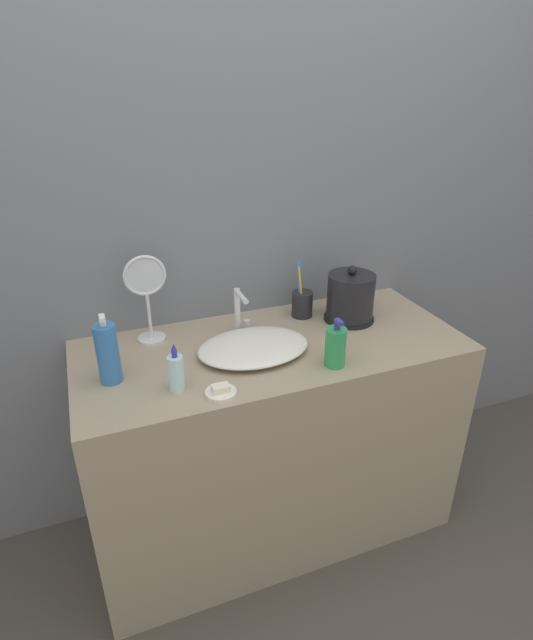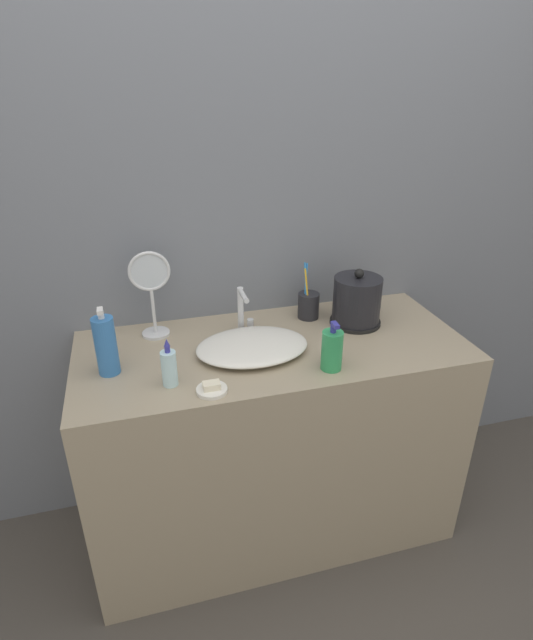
# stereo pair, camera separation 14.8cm
# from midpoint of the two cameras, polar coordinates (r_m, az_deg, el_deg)

# --- Properties ---
(ground_plane) EXTENTS (12.00, 12.00, 0.00)m
(ground_plane) POSITION_cam_midpoint_polar(r_m,az_deg,el_deg) (2.09, 5.45, -27.38)
(ground_plane) COLOR #47423D
(wall_back) EXTENTS (6.00, 0.04, 2.60)m
(wall_back) POSITION_cam_midpoint_polar(r_m,az_deg,el_deg) (1.85, 0.47, 14.51)
(wall_back) COLOR slate
(wall_back) RESTS_ON ground_plane
(vanity_counter) EXTENTS (1.35, 0.58, 0.83)m
(vanity_counter) POSITION_cam_midpoint_polar(r_m,az_deg,el_deg) (1.97, 2.93, -13.57)
(vanity_counter) COLOR gray
(vanity_counter) RESTS_ON ground_plane
(sink_basin) EXTENTS (0.38, 0.28, 0.05)m
(sink_basin) POSITION_cam_midpoint_polar(r_m,az_deg,el_deg) (1.67, 0.89, -3.08)
(sink_basin) COLOR silver
(sink_basin) RESTS_ON vanity_counter
(faucet) EXTENTS (0.06, 0.11, 0.17)m
(faucet) POSITION_cam_midpoint_polar(r_m,az_deg,el_deg) (1.78, -0.33, 1.25)
(faucet) COLOR silver
(faucet) RESTS_ON vanity_counter
(electric_kettle) EXTENTS (0.19, 0.19, 0.22)m
(electric_kettle) POSITION_cam_midpoint_polar(r_m,az_deg,el_deg) (1.89, 12.50, 1.94)
(electric_kettle) COLOR black
(electric_kettle) RESTS_ON vanity_counter
(toothbrush_cup) EXTENTS (0.08, 0.08, 0.22)m
(toothbrush_cup) POSITION_cam_midpoint_polar(r_m,az_deg,el_deg) (1.92, 7.03, 1.68)
(toothbrush_cup) COLOR #232328
(toothbrush_cup) RESTS_ON vanity_counter
(lotion_bottle) EXTENTS (0.07, 0.07, 0.17)m
(lotion_bottle) POSITION_cam_midpoint_polar(r_m,az_deg,el_deg) (1.59, 10.16, -3.45)
(lotion_bottle) COLOR #2D9956
(lotion_bottle) RESTS_ON vanity_counter
(shampoo_bottle) EXTENTS (0.05, 0.05, 0.16)m
(shampoo_bottle) POSITION_cam_midpoint_polar(r_m,az_deg,el_deg) (1.50, -8.31, -5.45)
(shampoo_bottle) COLOR silver
(shampoo_bottle) RESTS_ON vanity_counter
(mouthwash_bottle) EXTENTS (0.07, 0.07, 0.23)m
(mouthwash_bottle) POSITION_cam_midpoint_polar(r_m,az_deg,el_deg) (1.58, -15.37, -2.89)
(mouthwash_bottle) COLOR #3370B7
(mouthwash_bottle) RESTS_ON vanity_counter
(soap_dish) EXTENTS (0.09, 0.09, 0.03)m
(soap_dish) POSITION_cam_midpoint_polar(r_m,az_deg,el_deg) (1.48, -3.42, -7.94)
(soap_dish) COLOR silver
(soap_dish) RESTS_ON vanity_counter
(vanity_mirror) EXTENTS (0.14, 0.10, 0.31)m
(vanity_mirror) POSITION_cam_midpoint_polar(r_m,az_deg,el_deg) (1.75, -10.72, 3.52)
(vanity_mirror) COLOR silver
(vanity_mirror) RESTS_ON vanity_counter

